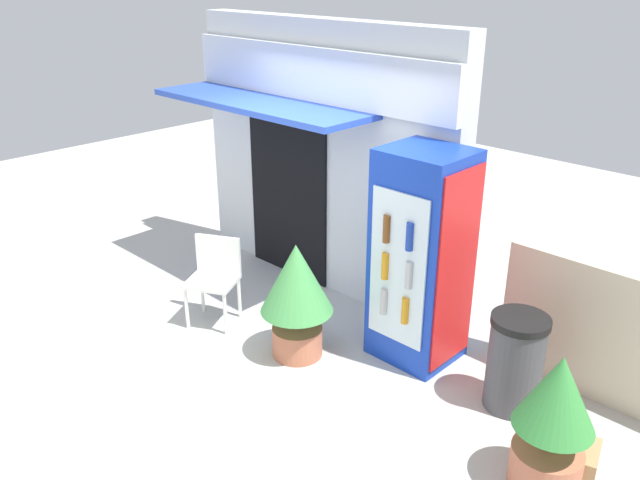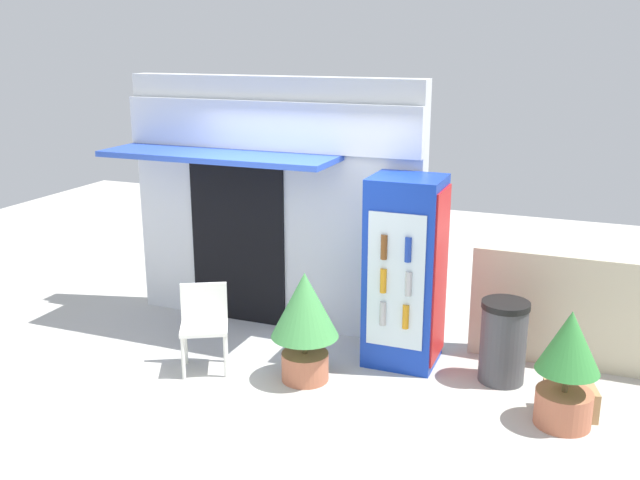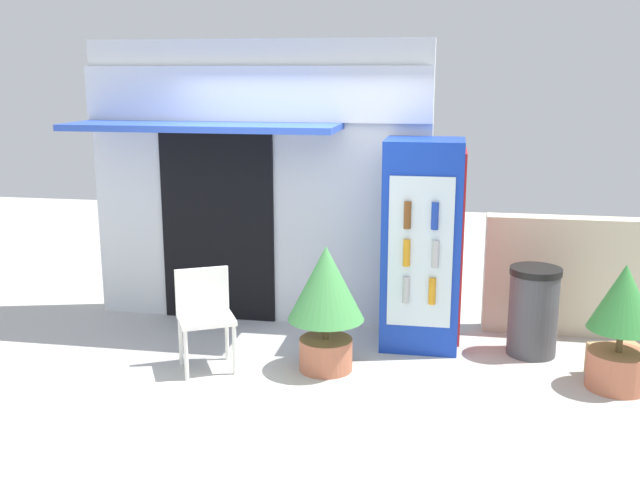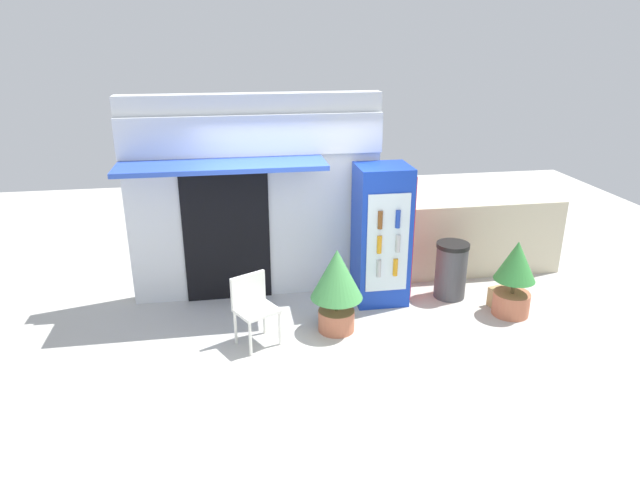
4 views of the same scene
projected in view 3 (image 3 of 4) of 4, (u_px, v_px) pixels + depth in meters
ground at (274, 380)px, 6.15m from camera, size 16.00×16.00×0.00m
storefront_building at (256, 178)px, 7.40m from camera, size 3.45×1.03×2.83m
drink_cooler at (423, 245)px, 6.75m from camera, size 0.73×0.70×1.93m
plastic_chair at (205, 310)px, 6.32m from camera, size 0.60×0.57×0.86m
potted_plant_near_shop at (326, 296)px, 6.22m from camera, size 0.65×0.65×1.10m
potted_plant_curbside at (622, 321)px, 5.86m from camera, size 0.54×0.54×1.04m
trash_bin at (533, 311)px, 6.62m from camera, size 0.46×0.46×0.82m
stone_boundary_wall at (614, 278)px, 7.06m from camera, size 2.45×0.24×1.16m
cardboard_box at (618, 363)px, 6.14m from camera, size 0.50×0.43×0.27m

